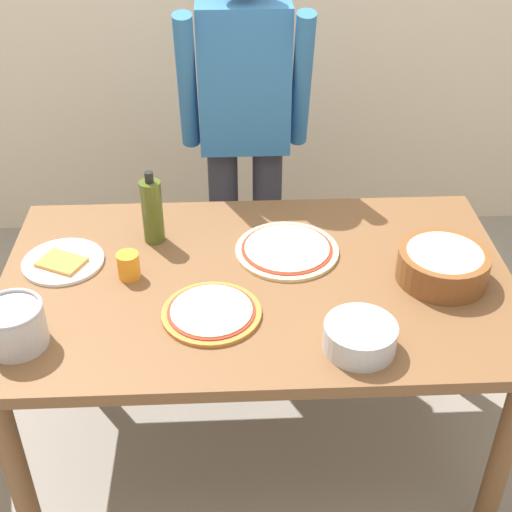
{
  "coord_description": "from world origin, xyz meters",
  "views": [
    {
      "loc": [
        -0.08,
        -1.75,
        2.06
      ],
      "look_at": [
        0.0,
        0.05,
        0.81
      ],
      "focal_mm": 49.08,
      "sensor_mm": 36.0,
      "label": 1
    }
  ],
  "objects": [
    {
      "name": "pizza_cooked_on_tray",
      "position": [
        -0.14,
        -0.17,
        0.77
      ],
      "size": [
        0.29,
        0.29,
        0.02
      ],
      "color": "#C67A33",
      "rests_on": "dining_table"
    },
    {
      "name": "popcorn_bowl",
      "position": [
        0.57,
        -0.03,
        0.82
      ],
      "size": [
        0.28,
        0.28,
        0.11
      ],
      "color": "brown",
      "rests_on": "dining_table"
    },
    {
      "name": "plate_with_slice",
      "position": [
        -0.62,
        0.11,
        0.77
      ],
      "size": [
        0.26,
        0.26,
        0.02
      ],
      "color": "white",
      "rests_on": "dining_table"
    },
    {
      "name": "steel_pot",
      "position": [
        -0.67,
        -0.27,
        0.83
      ],
      "size": [
        0.17,
        0.17,
        0.13
      ],
      "color": "#B7B7BC",
      "rests_on": "dining_table"
    },
    {
      "name": "olive_oil_bottle",
      "position": [
        -0.33,
        0.23,
        0.87
      ],
      "size": [
        0.07,
        0.07,
        0.26
      ],
      "color": "#47561E",
      "rests_on": "dining_table"
    },
    {
      "name": "dining_table",
      "position": [
        0.0,
        0.0,
        0.67
      ],
      "size": [
        1.6,
        0.96,
        0.76
      ],
      "color": "brown",
      "rests_on": "ground"
    },
    {
      "name": "cup_orange",
      "position": [
        -0.4,
        0.03,
        0.8
      ],
      "size": [
        0.07,
        0.07,
        0.08
      ],
      "primitive_type": "cylinder",
      "color": "orange",
      "rests_on": "dining_table"
    },
    {
      "name": "mixing_bowl_steel",
      "position": [
        0.26,
        -0.33,
        0.8
      ],
      "size": [
        0.2,
        0.2,
        0.08
      ],
      "color": "#B7B7BC",
      "rests_on": "dining_table"
    },
    {
      "name": "ground",
      "position": [
        0.0,
        0.0,
        0.0
      ],
      "size": [
        8.0,
        8.0,
        0.0
      ],
      "primitive_type": "plane",
      "color": "gray"
    },
    {
      "name": "pizza_raw_on_board",
      "position": [
        0.11,
        0.14,
        0.77
      ],
      "size": [
        0.34,
        0.34,
        0.02
      ],
      "color": "beige",
      "rests_on": "dining_table"
    },
    {
      "name": "person_cook",
      "position": [
        -0.01,
        0.76,
        0.94
      ],
      "size": [
        0.49,
        0.25,
        1.62
      ],
      "color": "#2D2D38",
      "rests_on": "ground"
    }
  ]
}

